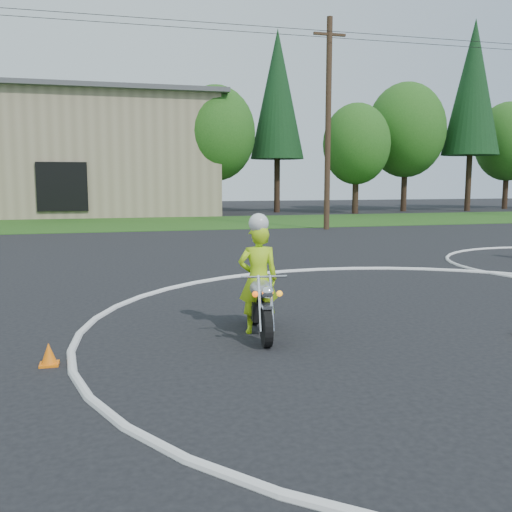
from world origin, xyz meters
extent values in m
cube|color=#1E4714|center=(0.00, 27.00, 0.01)|extent=(120.00, 10.00, 0.02)
torus|color=silver|center=(0.00, 3.00, 0.01)|extent=(12.12, 12.12, 0.12)
cylinder|color=black|center=(-3.28, 2.58, 0.29)|extent=(0.19, 0.59, 0.58)
cylinder|color=black|center=(-3.11, 3.93, 0.29)|extent=(0.19, 0.59, 0.58)
cube|color=black|center=(-3.19, 3.30, 0.39)|extent=(0.33, 0.56, 0.29)
ellipsoid|color=#AEAEB3|center=(-3.21, 3.11, 0.75)|extent=(0.42, 0.66, 0.27)
cube|color=black|center=(-3.15, 3.59, 0.72)|extent=(0.32, 0.61, 0.10)
cylinder|color=white|center=(-3.35, 2.67, 0.63)|extent=(0.08, 0.35, 0.78)
cylinder|color=silver|center=(-3.18, 2.65, 0.63)|extent=(0.08, 0.35, 0.78)
cube|color=silver|center=(-3.28, 2.56, 0.60)|extent=(0.16, 0.23, 0.05)
cylinder|color=silver|center=(-3.25, 2.82, 0.99)|extent=(0.68, 0.12, 0.03)
sphere|color=white|center=(-3.29, 2.49, 0.82)|extent=(0.17, 0.17, 0.17)
sphere|color=#FF590C|center=(-3.46, 2.53, 0.79)|extent=(0.09, 0.09, 0.09)
sphere|color=orange|center=(-3.11, 2.48, 0.79)|extent=(0.09, 0.09, 0.09)
cylinder|color=white|center=(-2.99, 3.67, 0.29)|extent=(0.17, 0.78, 0.08)
imported|color=#ABDE17|center=(-3.19, 3.35, 0.86)|extent=(0.67, 0.48, 1.71)
sphere|color=silver|center=(-3.20, 3.31, 1.74)|extent=(0.31, 0.31, 0.31)
cone|color=orange|center=(-6.24, 2.50, 0.15)|extent=(0.22, 0.22, 0.30)
cube|color=orange|center=(-6.24, 2.50, 0.01)|extent=(0.24, 0.24, 0.03)
cube|color=black|center=(-8.00, 31.90, 2.00)|extent=(3.00, 0.16, 3.00)
cylinder|color=#382619|center=(2.00, 34.00, 1.62)|extent=(0.44, 0.44, 3.24)
ellipsoid|color=#1E5116|center=(2.00, 34.00, 5.58)|extent=(5.40, 5.40, 6.48)
cylinder|color=#382619|center=(7.00, 36.00, 1.98)|extent=(0.44, 0.44, 3.96)
cone|color=black|center=(7.00, 36.00, 8.63)|extent=(3.96, 3.96, 9.35)
cylinder|color=#382619|center=(12.00, 33.00, 1.44)|extent=(0.44, 0.44, 2.88)
ellipsoid|color=#1E5116|center=(12.00, 33.00, 4.96)|extent=(4.80, 4.80, 5.76)
cylinder|color=#382619|center=(17.00, 35.00, 1.80)|extent=(0.44, 0.44, 3.60)
ellipsoid|color=#1E5116|center=(17.00, 35.00, 6.20)|extent=(6.00, 6.00, 7.20)
cylinder|color=#382619|center=(22.00, 34.00, 2.16)|extent=(0.44, 0.44, 4.32)
cone|color=black|center=(22.00, 34.00, 9.42)|extent=(4.32, 4.32, 10.20)
cylinder|color=#382619|center=(27.00, 36.00, 1.62)|extent=(0.44, 0.44, 3.24)
ellipsoid|color=#1E5116|center=(27.00, 36.00, 5.58)|extent=(5.40, 5.40, 6.48)
cylinder|color=#382619|center=(-2.00, 35.00, 1.44)|extent=(0.44, 0.44, 2.88)
ellipsoid|color=#1E5116|center=(-2.00, 35.00, 4.96)|extent=(4.80, 4.80, 5.76)
cylinder|color=#473321|center=(5.00, 21.00, 5.00)|extent=(0.28, 0.28, 10.00)
cube|color=#473321|center=(5.00, 21.00, 9.20)|extent=(1.60, 0.12, 0.12)
cylinder|color=black|center=(-5.00, 20.45, 9.20)|extent=(20.00, 0.02, 0.02)
cylinder|color=black|center=(-5.00, 21.55, 9.20)|extent=(20.00, 0.02, 0.02)
cylinder|color=black|center=(15.00, 21.55, 9.20)|extent=(20.00, 0.02, 0.02)
camera|label=1|loc=(-5.46, -5.11, 2.39)|focal=40.00mm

